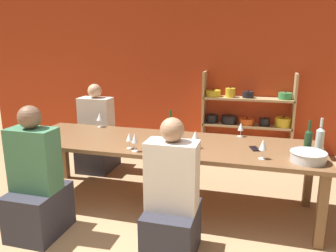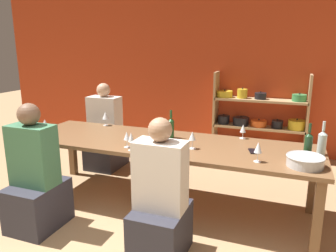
% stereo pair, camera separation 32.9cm
% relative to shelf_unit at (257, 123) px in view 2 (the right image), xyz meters
% --- Properties ---
extents(wall_back_red, '(8.80, 0.06, 2.70)m').
position_rel_shelf_unit_xyz_m(wall_back_red, '(-0.59, 0.20, 0.81)').
color(wall_back_red, '#B23819').
rests_on(wall_back_red, ground_plane).
extents(shelf_unit, '(1.45, 0.30, 1.32)m').
position_rel_shelf_unit_xyz_m(shelf_unit, '(0.00, 0.00, 0.00)').
color(shelf_unit, tan).
rests_on(shelf_unit, ground_plane).
extents(dining_table, '(3.18, 0.96, 0.74)m').
position_rel_shelf_unit_xyz_m(dining_table, '(-0.75, -2.14, 0.14)').
color(dining_table, brown).
rests_on(dining_table, ground_plane).
extents(mixing_bowl, '(0.32, 0.32, 0.09)m').
position_rel_shelf_unit_xyz_m(mixing_bowl, '(0.63, -2.40, 0.26)').
color(mixing_bowl, '#B7BABC').
rests_on(mixing_bowl, dining_table).
extents(wine_bottle_green, '(0.07, 0.07, 0.31)m').
position_rel_shelf_unit_xyz_m(wine_bottle_green, '(-0.74, -1.97, 0.32)').
color(wine_bottle_green, '#1E4C23').
rests_on(wine_bottle_green, dining_table).
extents(wine_bottle_dark, '(0.07, 0.07, 0.32)m').
position_rel_shelf_unit_xyz_m(wine_bottle_dark, '(0.65, -2.14, 0.33)').
color(wine_bottle_dark, '#19381E').
rests_on(wine_bottle_dark, dining_table).
extents(wine_bottle_amber, '(0.08, 0.08, 0.32)m').
position_rel_shelf_unit_xyz_m(wine_bottle_amber, '(0.78, -2.02, 0.33)').
color(wine_bottle_amber, '#B2C6C1').
rests_on(wine_bottle_amber, dining_table).
extents(wine_glass_white_a, '(0.07, 0.07, 0.16)m').
position_rel_shelf_unit_xyz_m(wine_glass_white_a, '(0.01, -1.72, 0.31)').
color(wine_glass_white_a, white).
rests_on(wine_glass_white_a, dining_table).
extents(wine_glass_red_a, '(0.06, 0.06, 0.18)m').
position_rel_shelf_unit_xyz_m(wine_glass_red_a, '(-0.95, -2.53, 0.33)').
color(wine_glass_red_a, white).
rests_on(wine_glass_red_a, dining_table).
extents(wine_glass_white_b, '(0.07, 0.07, 0.15)m').
position_rel_shelf_unit_xyz_m(wine_glass_white_b, '(-2.24, -2.24, 0.30)').
color(wine_glass_white_b, white).
rests_on(wine_glass_white_b, dining_table).
extents(wine_glass_red_b, '(0.07, 0.07, 0.18)m').
position_rel_shelf_unit_xyz_m(wine_glass_red_b, '(0.24, -2.42, 0.33)').
color(wine_glass_red_b, white).
rests_on(wine_glass_red_b, dining_table).
extents(wine_glass_red_c, '(0.06, 0.06, 0.16)m').
position_rel_shelf_unit_xyz_m(wine_glass_red_c, '(-1.04, -2.46, 0.32)').
color(wine_glass_red_c, white).
rests_on(wine_glass_red_c, dining_table).
extents(wine_glass_empty_a, '(0.08, 0.08, 0.18)m').
position_rel_shelf_unit_xyz_m(wine_glass_empty_a, '(-1.72, -1.73, 0.33)').
color(wine_glass_empty_a, white).
rests_on(wine_glass_empty_a, dining_table).
extents(wine_glass_empty_b, '(0.07, 0.07, 0.18)m').
position_rel_shelf_unit_xyz_m(wine_glass_empty_b, '(-0.41, -2.27, 0.33)').
color(wine_glass_empty_b, white).
rests_on(wine_glass_empty_b, dining_table).
extents(cell_phone, '(0.11, 0.16, 0.01)m').
position_rel_shelf_unit_xyz_m(cell_phone, '(0.17, -2.15, 0.21)').
color(cell_phone, black).
rests_on(cell_phone, dining_table).
extents(person_near_a, '(0.42, 0.52, 1.20)m').
position_rel_shelf_unit_xyz_m(person_near_a, '(-0.46, -2.98, -0.10)').
color(person_near_a, '#2D2D38').
rests_on(person_near_a, ground_plane).
extents(person_far_a, '(0.45, 0.56, 1.23)m').
position_rel_shelf_unit_xyz_m(person_far_a, '(-1.99, -1.33, -0.09)').
color(person_far_a, '#2D2D38').
rests_on(person_far_a, ground_plane).
extents(person_near_b, '(0.43, 0.54, 1.23)m').
position_rel_shelf_unit_xyz_m(person_near_b, '(-1.75, -2.99, -0.09)').
color(person_near_b, '#2D2D38').
rests_on(person_near_b, ground_plane).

